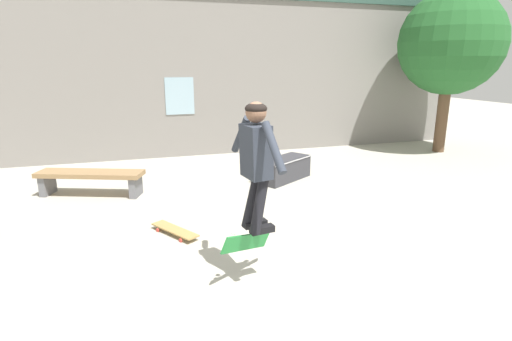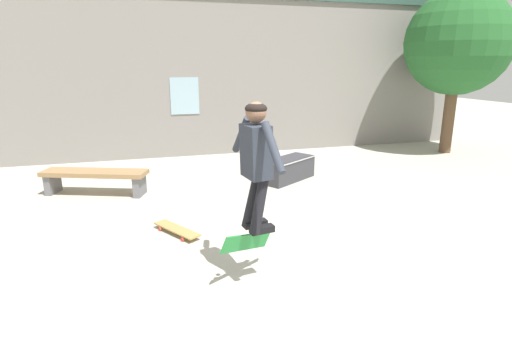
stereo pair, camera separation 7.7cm
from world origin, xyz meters
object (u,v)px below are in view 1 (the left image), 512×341
(tree_right, at_px, (451,43))
(skateboard_resting, at_px, (175,230))
(skate_ledge, at_px, (284,169))
(skateboard_flipping, at_px, (247,242))
(skater, at_px, (256,156))
(park_bench, at_px, (90,178))

(tree_right, relative_size, skateboard_resting, 5.08)
(skate_ledge, bearing_deg, skateboard_flipping, -149.84)
(skater, bearing_deg, skateboard_flipping, 132.84)
(tree_right, height_order, skateboard_flipping, tree_right)
(skate_ledge, bearing_deg, tree_right, -17.94)
(skater, xyz_separation_m, skateboard_flipping, (-0.09, 0.07, -0.96))
(park_bench, bearing_deg, tree_right, 28.71)
(tree_right, height_order, park_bench, tree_right)
(skateboard_resting, bearing_deg, skater, 174.48)
(park_bench, bearing_deg, skate_ledge, 19.05)
(park_bench, distance_m, skater, 4.30)
(skateboard_resting, bearing_deg, park_bench, -2.07)
(skateboard_flipping, bearing_deg, skate_ledge, 26.09)
(tree_right, height_order, skate_ledge, tree_right)
(skateboard_flipping, bearing_deg, tree_right, -1.40)
(skate_ledge, xyz_separation_m, skateboard_flipping, (-1.79, -3.50, 0.21))
(park_bench, xyz_separation_m, skateboard_resting, (1.24, -2.20, -0.26))
(skater, xyz_separation_m, skateboard_resting, (-0.72, 1.48, -1.32))
(park_bench, relative_size, skate_ledge, 1.47)
(skater, relative_size, skateboard_flipping, 1.99)
(park_bench, xyz_separation_m, skate_ledge, (3.67, -0.11, -0.10))
(tree_right, bearing_deg, skate_ledge, -165.20)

